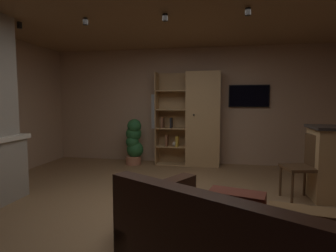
{
  "coord_description": "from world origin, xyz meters",
  "views": [
    {
      "loc": [
        0.69,
        -3.29,
        1.39
      ],
      "look_at": [
        0.0,
        0.4,
        1.05
      ],
      "focal_mm": 29.6,
      "sensor_mm": 36.0,
      "label": 1
    }
  ],
  "objects_px": {
    "coffee_table": "(153,207)",
    "dining_chair": "(305,163)",
    "bookshelf_cabinet": "(199,120)",
    "potted_floor_plant": "(134,142)",
    "table_book_2": "(151,194)",
    "wall_mounted_tv": "(249,96)",
    "table_book_0": "(157,199)",
    "table_book_1": "(158,198)"
  },
  "relations": [
    {
      "from": "bookshelf_cabinet",
      "to": "table_book_0",
      "type": "height_order",
      "value": "bookshelf_cabinet"
    },
    {
      "from": "coffee_table",
      "to": "wall_mounted_tv",
      "type": "xyz_separation_m",
      "value": [
        1.26,
        3.48,
        1.18
      ]
    },
    {
      "from": "table_book_2",
      "to": "dining_chair",
      "type": "relative_size",
      "value": 0.15
    },
    {
      "from": "coffee_table",
      "to": "dining_chair",
      "type": "bearing_deg",
      "value": 37.62
    },
    {
      "from": "table_book_0",
      "to": "dining_chair",
      "type": "xyz_separation_m",
      "value": [
        1.79,
        1.45,
        0.11
      ]
    },
    {
      "from": "table_book_1",
      "to": "table_book_2",
      "type": "relative_size",
      "value": 1.0
    },
    {
      "from": "dining_chair",
      "to": "bookshelf_cabinet",
      "type": "bearing_deg",
      "value": 131.39
    },
    {
      "from": "table_book_0",
      "to": "table_book_1",
      "type": "height_order",
      "value": "table_book_1"
    },
    {
      "from": "bookshelf_cabinet",
      "to": "potted_floor_plant",
      "type": "distance_m",
      "value": 1.49
    },
    {
      "from": "potted_floor_plant",
      "to": "wall_mounted_tv",
      "type": "relative_size",
      "value": 1.2
    },
    {
      "from": "table_book_0",
      "to": "table_book_2",
      "type": "height_order",
      "value": "table_book_2"
    },
    {
      "from": "table_book_1",
      "to": "wall_mounted_tv",
      "type": "height_order",
      "value": "wall_mounted_tv"
    },
    {
      "from": "table_book_2",
      "to": "potted_floor_plant",
      "type": "xyz_separation_m",
      "value": [
        -1.17,
        3.12,
        0.04
      ]
    },
    {
      "from": "coffee_table",
      "to": "dining_chair",
      "type": "distance_m",
      "value": 2.33
    },
    {
      "from": "table_book_1",
      "to": "bookshelf_cabinet",
      "type": "bearing_deg",
      "value": 87.53
    },
    {
      "from": "table_book_1",
      "to": "dining_chair",
      "type": "distance_m",
      "value": 2.32
    },
    {
      "from": "potted_floor_plant",
      "to": "table_book_0",
      "type": "bearing_deg",
      "value": -68.49
    },
    {
      "from": "wall_mounted_tv",
      "to": "table_book_2",
      "type": "bearing_deg",
      "value": -109.94
    },
    {
      "from": "table_book_2",
      "to": "wall_mounted_tv",
      "type": "bearing_deg",
      "value": 70.06
    },
    {
      "from": "bookshelf_cabinet",
      "to": "table_book_1",
      "type": "distance_m",
      "value": 3.39
    },
    {
      "from": "table_book_2",
      "to": "potted_floor_plant",
      "type": "bearing_deg",
      "value": 110.51
    },
    {
      "from": "table_book_1",
      "to": "potted_floor_plant",
      "type": "height_order",
      "value": "potted_floor_plant"
    },
    {
      "from": "potted_floor_plant",
      "to": "table_book_2",
      "type": "bearing_deg",
      "value": -69.49
    },
    {
      "from": "coffee_table",
      "to": "table_book_2",
      "type": "relative_size",
      "value": 4.46
    },
    {
      "from": "table_book_1",
      "to": "wall_mounted_tv",
      "type": "bearing_deg",
      "value": 71.53
    },
    {
      "from": "coffee_table",
      "to": "dining_chair",
      "type": "height_order",
      "value": "dining_chair"
    },
    {
      "from": "table_book_0",
      "to": "table_book_2",
      "type": "distance_m",
      "value": 0.08
    },
    {
      "from": "bookshelf_cabinet",
      "to": "wall_mounted_tv",
      "type": "xyz_separation_m",
      "value": [
        1.04,
        0.21,
        0.51
      ]
    },
    {
      "from": "table_book_2",
      "to": "dining_chair",
      "type": "height_order",
      "value": "dining_chair"
    },
    {
      "from": "bookshelf_cabinet",
      "to": "potted_floor_plant",
      "type": "height_order",
      "value": "bookshelf_cabinet"
    },
    {
      "from": "table_book_0",
      "to": "table_book_2",
      "type": "bearing_deg",
      "value": 174.92
    },
    {
      "from": "table_book_0",
      "to": "potted_floor_plant",
      "type": "xyz_separation_m",
      "value": [
        -1.23,
        3.13,
        0.08
      ]
    },
    {
      "from": "bookshelf_cabinet",
      "to": "coffee_table",
      "type": "relative_size",
      "value": 3.36
    },
    {
      "from": "table_book_0",
      "to": "dining_chair",
      "type": "bearing_deg",
      "value": 39.0
    },
    {
      "from": "wall_mounted_tv",
      "to": "potted_floor_plant",
      "type": "bearing_deg",
      "value": -171.1
    },
    {
      "from": "dining_chair",
      "to": "coffee_table",
      "type": "bearing_deg",
      "value": -142.38
    },
    {
      "from": "table_book_2",
      "to": "wall_mounted_tv",
      "type": "xyz_separation_m",
      "value": [
        1.27,
        3.5,
        1.03
      ]
    },
    {
      "from": "table_book_1",
      "to": "potted_floor_plant",
      "type": "bearing_deg",
      "value": 111.55
    },
    {
      "from": "coffee_table",
      "to": "table_book_0",
      "type": "distance_m",
      "value": 0.12
    },
    {
      "from": "bookshelf_cabinet",
      "to": "dining_chair",
      "type": "bearing_deg",
      "value": -48.61
    },
    {
      "from": "potted_floor_plant",
      "to": "dining_chair",
      "type": "bearing_deg",
      "value": -28.99
    },
    {
      "from": "bookshelf_cabinet",
      "to": "coffee_table",
      "type": "distance_m",
      "value": 3.34
    }
  ]
}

